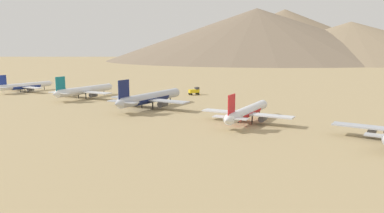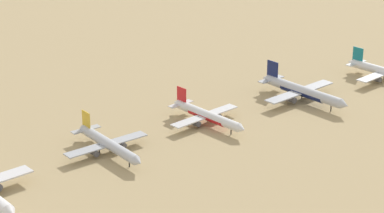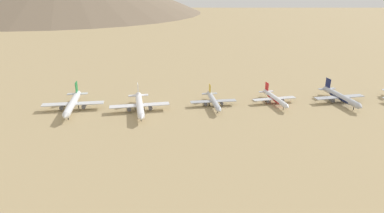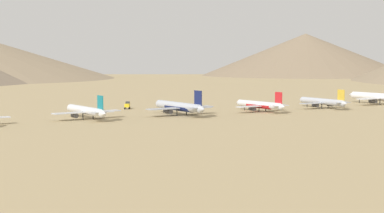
% 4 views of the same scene
% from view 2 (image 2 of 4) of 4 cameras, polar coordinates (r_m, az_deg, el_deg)
% --- Properties ---
extents(ground_plane, '(1800.00, 1800.00, 0.00)m').
position_cam_2_polar(ground_plane, '(275.07, 1.61, -1.52)').
color(ground_plane, tan).
extents(parked_jet_2, '(37.13, 30.26, 10.71)m').
position_cam_2_polar(parked_jet_2, '(254.33, -6.23, -2.76)').
color(parked_jet_2, '#B2B7C1').
rests_on(parked_jet_2, ground).
extents(parked_jet_3, '(36.53, 29.61, 10.55)m').
position_cam_2_polar(parked_jet_3, '(275.83, 1.11, -0.66)').
color(parked_jet_3, silver).
rests_on(parked_jet_3, ground).
extents(parked_jet_4, '(42.86, 34.79, 12.36)m').
position_cam_2_polar(parked_jet_4, '(300.44, 8.15, 1.14)').
color(parked_jet_4, '#B2B7C1').
rests_on(parked_jet_4, ground).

